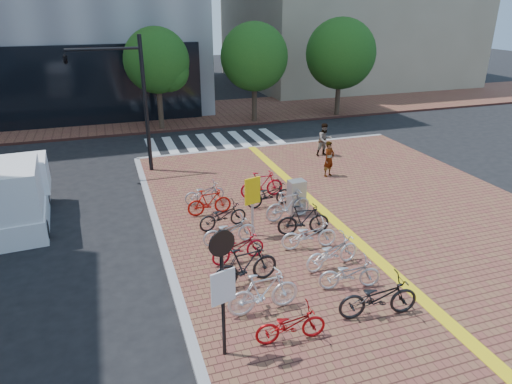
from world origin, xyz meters
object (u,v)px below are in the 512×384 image
object	(u,v)px
bike_6	(209,202)
box_truck	(17,195)
bike_3	(238,247)
pedestrian_b	(325,140)
bike_15	(262,184)
bike_10	(332,252)
bike_0	(291,324)
bike_8	(378,297)
bike_12	(303,220)
notice_sign	(223,280)
bike_14	(269,194)
bike_9	(350,273)
bike_4	(229,231)
bike_1	(263,292)
traffic_light_pole	(110,81)
bike_11	(309,235)
pedestrian_a	(329,159)
bike_5	(223,216)
bike_13	(288,205)
utility_box	(296,197)
bike_7	(204,193)
bike_2	(246,266)
yellow_sign	(253,196)

from	to	relation	value
bike_6	box_truck	bearing A→B (deg)	75.93
bike_3	pedestrian_b	size ratio (longest dim) A/B	1.02
bike_15	bike_10	bearing A→B (deg)	-177.43
bike_0	bike_8	distance (m)	2.37
bike_12	notice_sign	world-z (taller)	notice_sign
bike_0	bike_14	world-z (taller)	bike_14
bike_9	bike_15	world-z (taller)	bike_15
bike_4	pedestrian_b	xyz separation A→B (m)	(6.97, 7.31, 0.37)
bike_4	bike_9	bearing A→B (deg)	-148.22
bike_9	bike_1	bearing A→B (deg)	106.52
bike_1	traffic_light_pole	distance (m)	12.37
bike_11	bike_0	bearing A→B (deg)	156.63
bike_1	pedestrian_a	world-z (taller)	pedestrian_a
bike_5	bike_13	size ratio (longest dim) A/B	0.95
bike_1	bike_5	bearing A→B (deg)	-4.98
bike_9	bike_10	distance (m)	1.11
bike_4	bike_14	distance (m)	3.23
bike_11	utility_box	distance (m)	2.56
bike_7	bike_9	xyz separation A→B (m)	(2.43, -6.81, 0.03)
bike_11	bike_9	bearing A→B (deg)	-170.34
bike_3	bike_13	distance (m)	3.31
bike_14	traffic_light_pole	bearing A→B (deg)	38.69
bike_9	pedestrian_b	size ratio (longest dim) A/B	1.02
bike_3	bike_11	world-z (taller)	bike_11
bike_9	bike_12	size ratio (longest dim) A/B	0.97
bike_1	bike_10	bearing A→B (deg)	-65.00
bike_3	notice_sign	size ratio (longest dim) A/B	0.55
bike_10	pedestrian_a	bearing A→B (deg)	-37.59
bike_5	pedestrian_b	world-z (taller)	pedestrian_b
bike_3	bike_9	world-z (taller)	bike_9
bike_8	utility_box	xyz separation A→B (m)	(0.45, 6.07, 0.11)
bike_6	box_truck	distance (m)	6.62
bike_7	box_truck	size ratio (longest dim) A/B	0.37
bike_11	notice_sign	bearing A→B (deg)	141.99
notice_sign	traffic_light_pole	distance (m)	12.98
pedestrian_a	traffic_light_pole	xyz separation A→B (m)	(-8.75, 3.32, 3.31)
bike_8	pedestrian_b	distance (m)	12.78
bike_6	bike_12	world-z (taller)	bike_12
bike_2	notice_sign	size ratio (longest dim) A/B	0.62
bike_1	bike_11	xyz separation A→B (m)	(2.41, 2.56, -0.09)
bike_0	notice_sign	xyz separation A→B (m)	(-1.54, 0.01, 1.50)
pedestrian_b	notice_sign	bearing A→B (deg)	-130.36
bike_3	bike_11	bearing A→B (deg)	-98.00
pedestrian_b	traffic_light_pole	size ratio (longest dim) A/B	0.28
bike_7	yellow_sign	size ratio (longest dim) A/B	0.77
bike_9	pedestrian_b	bearing A→B (deg)	-11.76
pedestrian_b	box_truck	size ratio (longest dim) A/B	0.39
pedestrian_b	utility_box	xyz separation A→B (m)	(-4.06, -5.89, -0.18)
pedestrian_a	traffic_light_pole	size ratio (longest dim) A/B	0.27
utility_box	notice_sign	world-z (taller)	notice_sign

